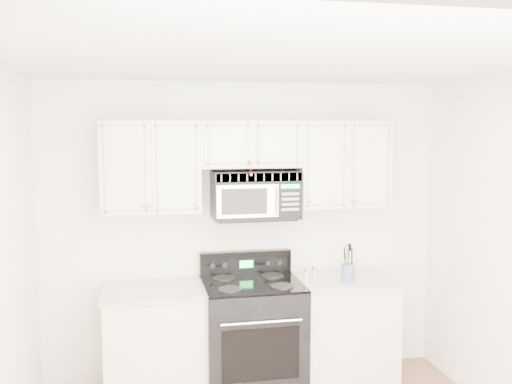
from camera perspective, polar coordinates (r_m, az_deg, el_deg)
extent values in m
cube|color=silver|center=(3.27, 4.70, 13.21)|extent=(3.50, 3.50, 0.01)
cube|color=#FDF4CF|center=(5.04, -1.03, -3.97)|extent=(3.50, 0.01, 2.60)
cube|color=silver|center=(4.89, -9.88, -14.89)|extent=(0.82, 0.63, 0.88)
cube|color=beige|center=(4.74, -9.99, -9.71)|extent=(0.86, 0.65, 0.04)
cube|color=silver|center=(5.18, 8.65, -13.63)|extent=(0.82, 0.63, 0.88)
cube|color=beige|center=(5.04, 8.74, -8.71)|extent=(0.86, 0.65, 0.04)
cube|color=black|center=(5.36, 8.42, -17.41)|extent=(0.82, 0.55, 0.10)
cube|color=black|center=(4.93, -0.38, -14.34)|extent=(0.81, 0.69, 0.92)
cube|color=black|center=(4.62, 0.50, -15.98)|extent=(0.62, 0.01, 0.43)
cylinder|color=silver|center=(4.50, 0.57, -12.92)|extent=(0.64, 0.02, 0.02)
cube|color=black|center=(4.79, -0.38, -9.13)|extent=(0.81, 0.69, 0.02)
cube|color=black|center=(5.05, -1.06, -7.11)|extent=(0.81, 0.08, 0.21)
cube|color=#0EDB40|center=(5.01, -0.97, -7.23)|extent=(0.12, 0.00, 0.06)
cube|color=silver|center=(4.71, -10.53, 2.49)|extent=(0.80, 0.33, 0.75)
cube|color=silver|center=(5.02, 8.56, 2.77)|extent=(0.80, 0.33, 0.75)
cube|color=silver|center=(4.79, -0.69, 4.82)|extent=(0.84, 0.33, 0.39)
sphere|color=gold|center=(4.56, -10.65, -1.37)|extent=(0.03, 0.03, 0.03)
sphere|color=gold|center=(4.58, -6.14, -1.27)|extent=(0.03, 0.03, 0.03)
sphere|color=gold|center=(4.76, 5.43, -0.95)|extent=(0.03, 0.03, 0.03)
sphere|color=gold|center=(4.88, 9.48, -0.83)|extent=(0.03, 0.03, 0.03)
sphere|color=gold|center=(4.61, -0.61, 3.07)|extent=(0.03, 0.03, 0.03)
sphere|color=gold|center=(4.62, 0.12, 3.08)|extent=(0.03, 0.03, 0.03)
cylinder|color=#AD000A|center=(4.61, -0.50, 2.43)|extent=(0.00, 0.00, 0.10)
sphere|color=gold|center=(4.62, -0.50, 1.74)|extent=(0.03, 0.03, 0.03)
cube|color=black|center=(4.82, -0.07, -0.22)|extent=(0.73, 0.36, 0.40)
cube|color=#99968F|center=(4.63, 0.37, 1.47)|extent=(0.71, 0.01, 0.07)
cube|color=silver|center=(4.62, -0.82, -0.93)|extent=(0.51, 0.01, 0.27)
cube|color=black|center=(4.61, -1.17, -0.95)|extent=(0.38, 0.01, 0.21)
cube|color=black|center=(4.70, 3.44, -0.82)|extent=(0.20, 0.01, 0.27)
cube|color=#0EDB40|center=(4.68, 3.47, 0.57)|extent=(0.16, 0.00, 0.03)
cylinder|color=silver|center=(4.63, 2.19, -0.91)|extent=(0.02, 0.02, 0.23)
cylinder|color=#495C82|center=(4.92, 9.19, -7.97)|extent=(0.12, 0.12, 0.15)
cylinder|color=#927950|center=(4.91, 9.56, -7.09)|extent=(0.01, 0.01, 0.26)
cylinder|color=black|center=(4.92, 8.91, -6.95)|extent=(0.01, 0.01, 0.28)
cylinder|color=#927950|center=(4.86, 9.15, -6.98)|extent=(0.01, 0.01, 0.30)
cylinder|color=black|center=(4.91, 9.56, -7.09)|extent=(0.01, 0.01, 0.26)
cylinder|color=#927950|center=(4.91, 8.90, -6.95)|extent=(0.01, 0.01, 0.28)
cylinder|color=black|center=(4.86, 9.15, -6.98)|extent=(0.01, 0.01, 0.30)
cylinder|color=#AFB2C8|center=(4.88, 5.03, -8.38)|extent=(0.04, 0.04, 0.09)
cylinder|color=silver|center=(4.86, 5.04, -7.76)|extent=(0.05, 0.05, 0.02)
cylinder|color=#AFB2C8|center=(4.98, 5.84, -8.12)|extent=(0.04, 0.04, 0.08)
cylinder|color=silver|center=(4.97, 5.85, -7.58)|extent=(0.04, 0.04, 0.02)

